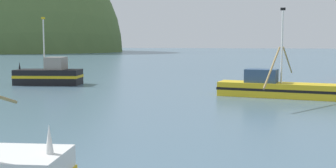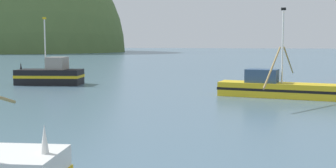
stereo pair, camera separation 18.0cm
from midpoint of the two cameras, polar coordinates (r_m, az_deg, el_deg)
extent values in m
cone|color=white|center=(10.34, -16.16, -7.11)|extent=(0.23, 0.23, 0.70)
cube|color=black|center=(42.47, -15.89, 0.91)|extent=(6.50, 3.68, 1.47)
cube|color=gold|center=(42.46, -15.89, 1.01)|extent=(6.57, 3.72, 0.26)
cone|color=black|center=(43.41, -19.44, 2.33)|extent=(0.23, 0.23, 0.70)
cube|color=gray|center=(42.14, -14.94, 2.71)|extent=(2.04, 2.42, 1.19)
cylinder|color=silver|center=(42.46, -16.47, 5.11)|extent=(0.12, 0.12, 4.78)
cube|color=gold|center=(42.52, -16.56, 8.49)|extent=(0.36, 0.10, 0.20)
cube|color=gold|center=(32.50, 14.72, -0.80)|extent=(9.36, 3.38, 1.06)
cube|color=black|center=(32.50, 14.72, -0.71)|extent=(9.46, 3.42, 0.19)
cube|color=#334C6B|center=(32.62, 12.29, 1.09)|extent=(2.53, 1.94, 0.99)
cylinder|color=silver|center=(32.31, 14.92, 4.81)|extent=(0.12, 0.12, 5.30)
cube|color=black|center=(32.40, 15.05, 9.72)|extent=(0.36, 0.08, 0.20)
cylinder|color=#997F4C|center=(36.46, 15.68, 3.00)|extent=(1.04, 6.23, 2.44)
cylinder|color=#997F4C|center=(28.25, 13.68, 2.35)|extent=(1.04, 6.23, 2.44)
camera|label=1|loc=(0.09, -90.19, -0.02)|focal=45.33mm
camera|label=2|loc=(0.09, 89.81, 0.02)|focal=45.33mm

